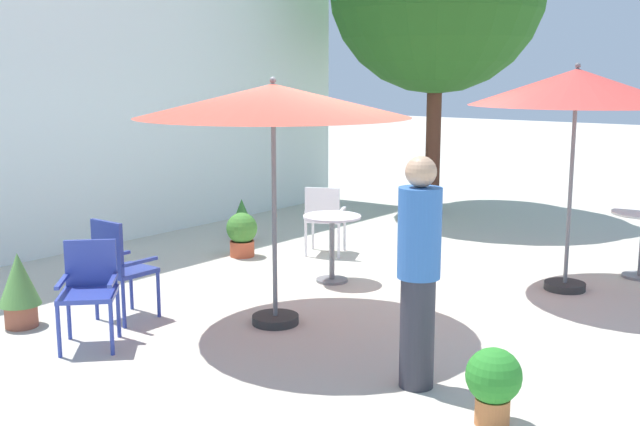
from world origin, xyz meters
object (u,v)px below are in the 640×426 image
(potted_plant_1, at_px, (493,382))
(potted_plant_3, at_px, (242,233))
(patio_umbrella_0, at_px, (273,103))
(potted_plant_0, at_px, (19,287))
(patio_chair_0, at_px, (89,285))
(cafe_table_1, at_px, (332,236))
(standing_person, at_px, (419,270))
(potted_plant_2, at_px, (242,220))
(patio_chair_1, at_px, (119,263))
(patio_chair_2, at_px, (324,215))
(patio_umbrella_1, at_px, (576,89))

(potted_plant_1, bearing_deg, potted_plant_3, 62.30)
(patio_umbrella_0, xyz_separation_m, potted_plant_0, (-1.53, 1.80, -1.69))
(potted_plant_3, bearing_deg, patio_chair_0, -158.95)
(cafe_table_1, xyz_separation_m, standing_person, (-1.96, -2.28, 0.38))
(potted_plant_0, height_order, potted_plant_2, potted_plant_0)
(patio_umbrella_0, xyz_separation_m, patio_chair_0, (-1.40, 0.90, -1.54))
(potted_plant_2, bearing_deg, potted_plant_1, -120.36)
(patio_chair_1, height_order, patio_chair_2, patio_chair_1)
(cafe_table_1, bearing_deg, potted_plant_1, -126.04)
(patio_chair_1, xyz_separation_m, potted_plant_2, (3.25, 1.51, -0.25))
(patio_umbrella_0, distance_m, potted_plant_3, 3.27)
(patio_umbrella_0, height_order, potted_plant_0, patio_umbrella_0)
(patio_umbrella_1, xyz_separation_m, patio_chair_1, (-3.65, 2.95, -1.60))
(patio_umbrella_0, xyz_separation_m, patio_chair_2, (2.47, 1.33, -1.54))
(patio_umbrella_0, xyz_separation_m, potted_plant_2, (2.40, 2.73, -1.76))
(patio_umbrella_0, xyz_separation_m, potted_plant_1, (-0.69, -2.54, -1.76))
(patio_chair_1, bearing_deg, standing_person, -82.61)
(potted_plant_2, bearing_deg, potted_plant_0, -166.69)
(patio_umbrella_1, bearing_deg, cafe_table_1, 120.57)
(patio_chair_0, distance_m, potted_plant_0, 0.92)
(patio_umbrella_1, relative_size, patio_chair_1, 2.47)
(patio_umbrella_0, distance_m, patio_umbrella_1, 3.30)
(patio_umbrella_0, xyz_separation_m, patio_umbrella_1, (2.81, -1.73, 0.10))
(potted_plant_1, xyz_separation_m, potted_plant_3, (2.45, 4.66, 0.00))
(patio_chair_0, height_order, patio_chair_1, patio_chair_1)
(patio_chair_2, bearing_deg, patio_chair_1, -178.13)
(potted_plant_2, bearing_deg, patio_chair_2, -87.27)
(potted_plant_3, distance_m, standing_person, 4.54)
(patio_chair_2, distance_m, potted_plant_3, 1.08)
(patio_umbrella_1, relative_size, patio_chair_2, 2.70)
(patio_chair_1, relative_size, potted_plant_3, 1.73)
(patio_chair_0, xyz_separation_m, potted_plant_3, (3.16, 1.22, -0.22))
(patio_chair_2, relative_size, potted_plant_2, 1.50)
(patio_umbrella_0, bearing_deg, patio_chair_1, 124.51)
(standing_person, bearing_deg, potted_plant_1, -107.93)
(standing_person, bearing_deg, potted_plant_3, 60.63)
(potted_plant_3, bearing_deg, patio_chair_2, -47.89)
(patio_umbrella_0, bearing_deg, patio_chair_2, 28.31)
(patio_chair_2, bearing_deg, potted_plant_3, 132.11)
(patio_chair_0, bearing_deg, patio_chair_1, 29.99)
(potted_plant_3, bearing_deg, patio_chair_1, -161.02)
(cafe_table_1, height_order, potted_plant_2, cafe_table_1)
(potted_plant_1, bearing_deg, cafe_table_1, 53.96)
(patio_umbrella_0, bearing_deg, patio_chair_0, 147.12)
(potted_plant_0, bearing_deg, patio_chair_0, -81.79)
(potted_plant_1, distance_m, potted_plant_2, 6.11)
(patio_umbrella_0, relative_size, patio_umbrella_1, 1.02)
(potted_plant_1, bearing_deg, standing_person, 72.07)
(patio_chair_0, bearing_deg, potted_plant_1, -78.34)
(potted_plant_2, bearing_deg, patio_chair_1, -155.03)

